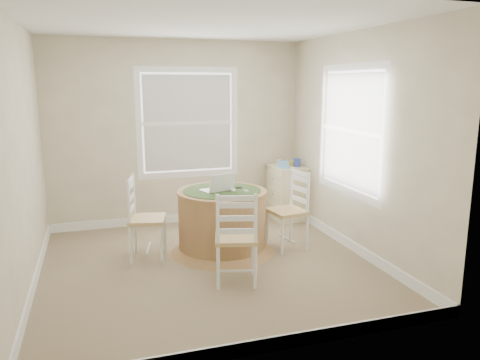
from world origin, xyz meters
name	(u,v)px	position (x,y,z in m)	size (l,w,h in m)	color
room	(218,148)	(0.17, 0.16, 1.30)	(3.64, 3.64, 2.64)	#877956
round_table	(222,218)	(0.27, 0.41, 0.41)	(1.24, 1.24, 0.76)	#9A7045
chair_left	(147,219)	(-0.61, 0.46, 0.47)	(0.42, 0.40, 0.95)	white
chair_near	(236,238)	(0.17, -0.50, 0.47)	(0.42, 0.40, 0.95)	white
chair_right	(287,211)	(1.06, 0.29, 0.47)	(0.42, 0.40, 0.95)	white
laptop	(218,188)	(0.22, 0.40, 0.79)	(0.40, 0.38, 0.23)	white
mouse	(233,190)	(0.38, 0.34, 0.77)	(0.06, 0.10, 0.03)	white
phone	(246,191)	(0.53, 0.29, 0.76)	(0.04, 0.09, 0.02)	#B7BABF
keys	(239,188)	(0.49, 0.46, 0.76)	(0.06, 0.05, 0.03)	black
corner_chest	(286,192)	(1.56, 1.49, 0.40)	(0.47, 0.62, 0.80)	beige
tissue_box	(283,164)	(1.46, 1.39, 0.85)	(0.12, 0.12, 0.10)	#61A0DE
box_yellow	(289,163)	(1.62, 1.54, 0.83)	(0.15, 0.10, 0.06)	#E4D150
box_blue	(297,163)	(1.69, 1.40, 0.86)	(0.08, 0.08, 0.12)	#314395
cup_cream	(279,162)	(1.48, 1.61, 0.85)	(0.07, 0.07, 0.09)	beige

